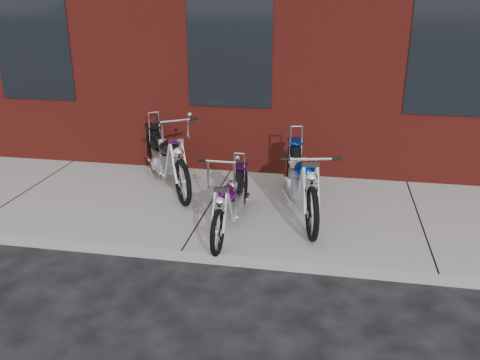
# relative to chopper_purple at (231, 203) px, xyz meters

# --- Properties ---
(ground) EXTENTS (120.00, 120.00, 0.00)m
(ground) POSITION_rel_chopper_purple_xyz_m (-0.47, -0.75, -0.51)
(ground) COLOR black
(ground) RESTS_ON ground
(sidewalk) EXTENTS (22.00, 3.00, 0.15)m
(sidewalk) POSITION_rel_chopper_purple_xyz_m (-0.47, 0.75, -0.44)
(sidewalk) COLOR #9B9894
(sidewalk) RESTS_ON ground
(chopper_purple) EXTENTS (0.49, 2.00, 1.12)m
(chopper_purple) POSITION_rel_chopper_purple_xyz_m (0.00, 0.00, 0.00)
(chopper_purple) COLOR black
(chopper_purple) RESTS_ON sidewalk
(chopper_blue) EXTENTS (0.76, 2.43, 1.07)m
(chopper_blue) POSITION_rel_chopper_purple_xyz_m (0.87, 0.76, 0.08)
(chopper_blue) COLOR black
(chopper_blue) RESTS_ON sidewalk
(chopper_third) EXTENTS (1.43, 2.10, 1.24)m
(chopper_third) POSITION_rel_chopper_purple_xyz_m (-1.35, 1.39, 0.08)
(chopper_third) COLOR black
(chopper_third) RESTS_ON sidewalk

